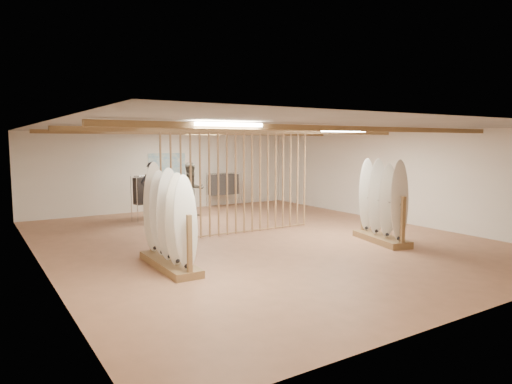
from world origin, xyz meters
TOP-DOWN VIEW (x-y plane):
  - floor at (0.00, 0.00)m, footprint 12.00×12.00m
  - ceiling at (0.00, 0.00)m, footprint 12.00×12.00m
  - wall_back at (0.00, 6.00)m, footprint 12.00×0.00m
  - wall_front at (0.00, -6.00)m, footprint 12.00×0.00m
  - wall_left at (-5.00, 0.00)m, footprint 0.00×12.00m
  - wall_right at (5.00, 0.00)m, footprint 0.00×12.00m
  - ceiling_slats at (0.00, 0.00)m, footprint 9.50×6.12m
  - light_panels at (0.00, 0.00)m, footprint 1.20×0.35m
  - bamboo_partition at (0.00, 0.80)m, footprint 4.45×0.05m
  - poster at (0.00, 5.98)m, footprint 1.40×0.03m
  - rack_left at (-2.87, -1.34)m, footprint 0.57×2.08m
  - rack_right at (2.41, -1.98)m, footprint 0.95×1.84m
  - clothing_rack_a at (-1.19, 4.11)m, footprint 1.35×0.55m
  - clothing_rack_b at (2.00, 5.40)m, footprint 1.24×0.33m
  - shopper_a at (-1.41, 3.62)m, footprint 0.91×0.77m
  - shopper_b at (0.09, 4.07)m, footprint 1.01×0.81m

SIDE VIEW (x-z plane):
  - floor at x=0.00m, z-range 0.00..0.00m
  - rack_left at x=-2.87m, z-range -0.31..1.66m
  - rack_right at x=2.41m, z-range -0.33..1.71m
  - clothing_rack_b at x=2.00m, z-range 0.20..1.53m
  - clothing_rack_a at x=-1.19m, z-range 0.22..1.68m
  - shopper_b at x=0.09m, z-range 0.00..2.02m
  - shopper_a at x=-1.41m, z-range 0.00..2.12m
  - bamboo_partition at x=0.00m, z-range 0.01..2.79m
  - wall_back at x=0.00m, z-range -4.60..7.40m
  - wall_front at x=0.00m, z-range -4.60..7.40m
  - wall_left at x=-5.00m, z-range -4.60..7.40m
  - wall_right at x=5.00m, z-range -4.60..7.40m
  - poster at x=0.00m, z-range 1.15..2.05m
  - ceiling_slats at x=0.00m, z-range 2.67..2.77m
  - light_panels at x=0.00m, z-range 2.71..2.77m
  - ceiling at x=0.00m, z-range 2.80..2.80m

